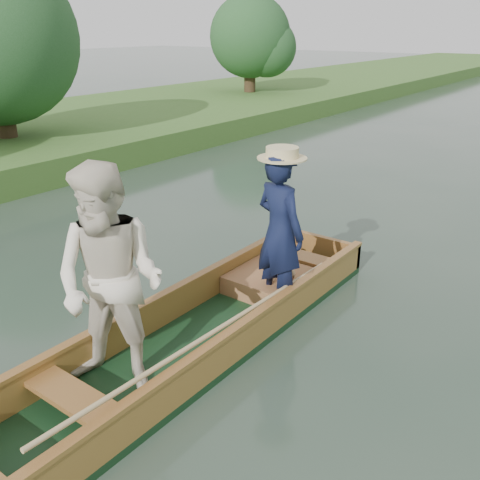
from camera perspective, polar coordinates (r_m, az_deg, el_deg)
The scene contains 2 objects.
ground at distance 5.68m, azimuth -3.71°, elevation -10.76°, with size 120.00×120.00×0.00m, color #283D30.
punt at distance 5.12m, azimuth -5.97°, elevation -4.82°, with size 1.29×5.00×2.10m.
Camera 1 is at (3.15, -3.59, 3.07)m, focal length 40.00 mm.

